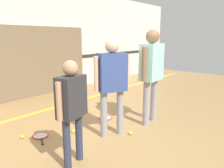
# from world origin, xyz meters

# --- Properties ---
(ground_plane) EXTENTS (16.00, 16.00, 0.00)m
(ground_plane) POSITION_xyz_m (0.00, 0.00, 0.00)
(ground_plane) COLOR #A87F4C
(wall_back) EXTENTS (16.00, 0.07, 3.20)m
(wall_back) POSITION_xyz_m (0.00, 3.40, 1.60)
(wall_back) COLOR silver
(wall_back) RESTS_ON ground_plane
(wall_panel) EXTENTS (3.14, 0.05, 2.00)m
(wall_panel) POSITION_xyz_m (0.91, 3.34, 1.00)
(wall_panel) COLOR #756047
(wall_panel) RESTS_ON ground_plane
(floor_stripe) EXTENTS (14.40, 0.10, 0.01)m
(floor_stripe) POSITION_xyz_m (0.00, 2.02, 0.00)
(floor_stripe) COLOR yellow
(floor_stripe) RESTS_ON ground_plane
(person_instructor) EXTENTS (0.58, 0.44, 1.67)m
(person_instructor) POSITION_xyz_m (0.14, -0.04, 1.03)
(person_instructor) COLOR gray
(person_instructor) RESTS_ON ground_plane
(person_student_left) EXTENTS (0.53, 0.30, 1.42)m
(person_student_left) POSITION_xyz_m (-0.88, -0.23, 0.88)
(person_student_left) COLOR #2D334C
(person_student_left) RESTS_ON ground_plane
(person_student_right) EXTENTS (0.69, 0.32, 1.83)m
(person_student_right) POSITION_xyz_m (1.07, -0.25, 1.13)
(person_student_right) COLOR gray
(person_student_right) RESTS_ON ground_plane
(racket_spare_on_floor) EXTENTS (0.37, 0.51, 0.03)m
(racket_spare_on_floor) POSITION_xyz_m (-0.73, 0.85, 0.01)
(racket_spare_on_floor) COLOR red
(racket_spare_on_floor) RESTS_ON ground_plane
(racket_second_spare) EXTENTS (0.46, 0.45, 0.03)m
(racket_second_spare) POSITION_xyz_m (0.65, 0.57, 0.01)
(racket_second_spare) COLOR red
(racket_second_spare) RESTS_ON ground_plane
(tennis_ball_near_instructor) EXTENTS (0.07, 0.07, 0.07)m
(tennis_ball_near_instructor) POSITION_xyz_m (0.35, -0.30, 0.03)
(tennis_ball_near_instructor) COLOR #CCE038
(tennis_ball_near_instructor) RESTS_ON ground_plane
(tennis_ball_by_spare_racket) EXTENTS (0.07, 0.07, 0.07)m
(tennis_ball_by_spare_racket) POSITION_xyz_m (-0.97, 1.02, 0.03)
(tennis_ball_by_spare_racket) COLOR #CCE038
(tennis_ball_by_spare_racket) RESTS_ON ground_plane
(tennis_ball_stray_left) EXTENTS (0.07, 0.07, 0.07)m
(tennis_ball_stray_left) POSITION_xyz_m (-0.26, 0.53, 0.03)
(tennis_ball_stray_left) COLOR #CCE038
(tennis_ball_stray_left) RESTS_ON ground_plane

